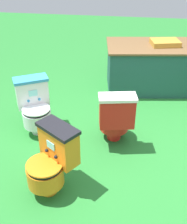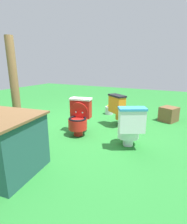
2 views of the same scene
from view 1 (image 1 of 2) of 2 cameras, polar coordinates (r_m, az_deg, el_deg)
The scene contains 5 objects.
ground at distance 3.46m, azimuth 6.17°, elevation -8.97°, with size 14.00×14.00×0.00m, color #26752D.
toilet_red at distance 3.47m, azimuth 4.46°, elevation -0.99°, with size 0.49×0.56×0.73m.
toilet_white at distance 3.77m, azimuth -11.80°, elevation 1.21°, with size 0.59×0.62×0.73m.
toilet_orange at distance 2.87m, azimuth -8.51°, elevation -9.70°, with size 0.61×0.63×0.73m.
vendor_table at distance 4.90m, azimuth 11.41°, elevation 8.99°, with size 1.57×1.06×0.85m.
Camera 1 is at (0.01, -2.62, 2.26)m, focal length 45.15 mm.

